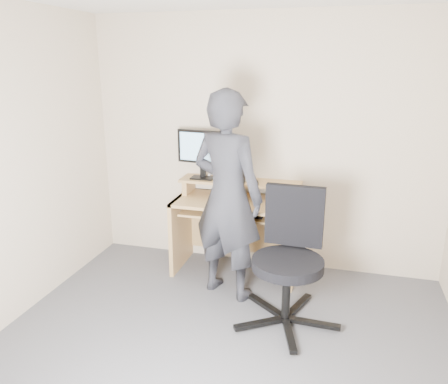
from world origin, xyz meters
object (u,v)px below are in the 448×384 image
at_px(desk, 238,217).
at_px(person, 227,196).
at_px(monitor, 202,150).
at_px(office_chair, 290,253).

distance_m(desk, person, 0.63).
height_order(monitor, person, person).
xyz_separation_m(desk, monitor, (-0.38, 0.04, 0.66)).
distance_m(monitor, office_chair, 1.43).
xyz_separation_m(monitor, office_chair, (0.99, -0.83, -0.62)).
bearing_deg(office_chair, desk, 130.07).
relative_size(desk, monitor, 2.33).
height_order(desk, monitor, monitor).
bearing_deg(desk, monitor, 173.91).
xyz_separation_m(office_chair, person, (-0.59, 0.29, 0.34)).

